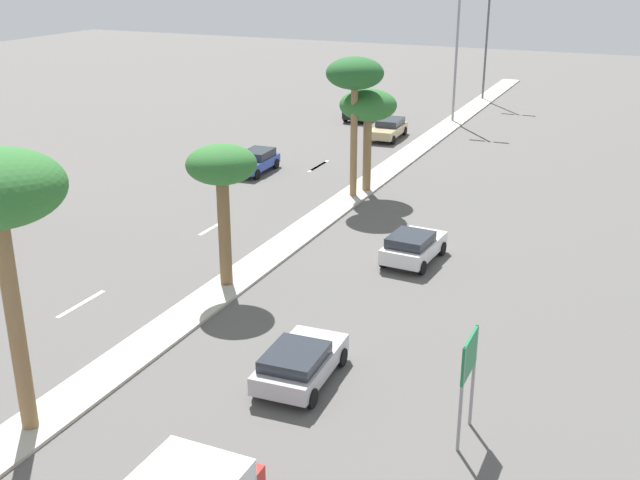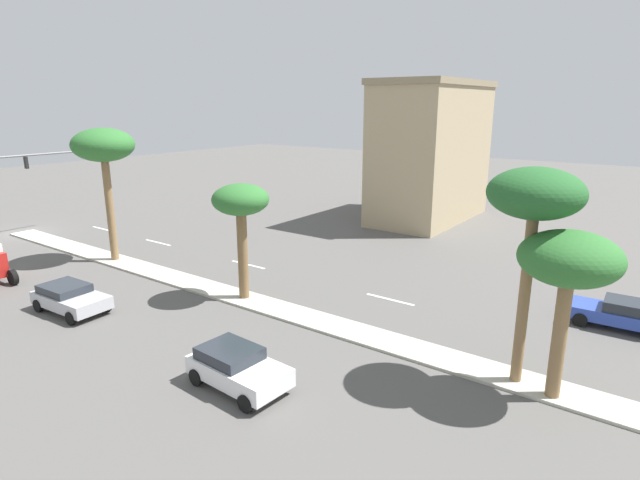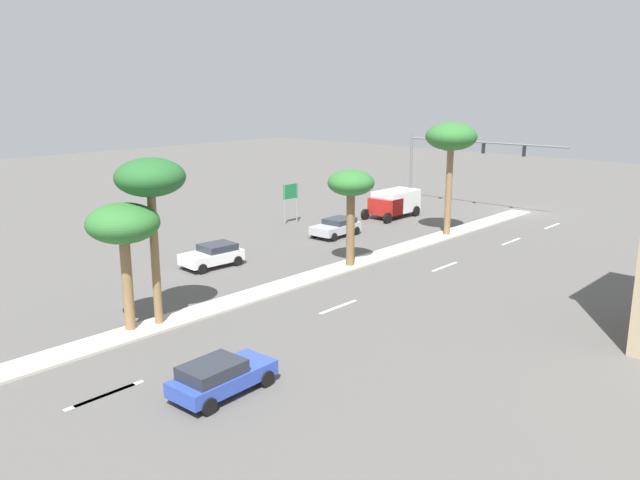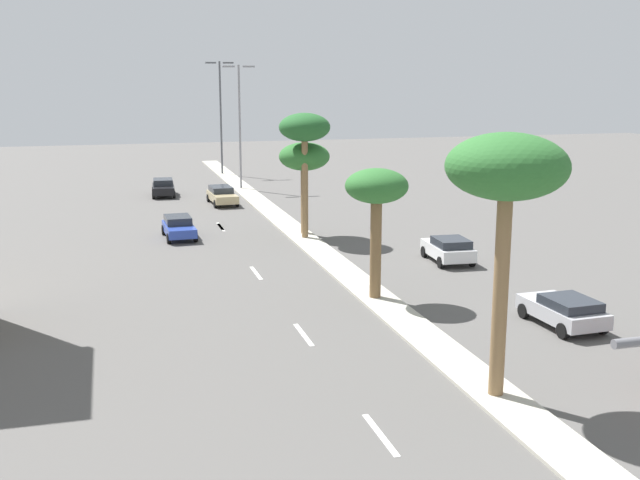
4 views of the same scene
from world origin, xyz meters
TOP-DOWN VIEW (x-y plane):
  - ground_plane at (0.00, 33.14)m, footprint 160.00×160.00m
  - median_curb at (0.00, 42.60)m, footprint 1.80×85.21m
  - lane_stripe_outboard at (-4.56, 20.43)m, footprint 0.20×2.80m
  - lane_stripe_rear at (-4.56, 30.72)m, footprint 0.20×2.80m
  - lane_stripe_center at (-4.56, 43.71)m, footprint 0.20×2.80m
  - lane_stripe_right at (-4.56, 44.08)m, footprint 0.20×2.80m
  - directional_road_sign at (11.89, 17.73)m, footprint 0.10×1.59m
  - palm_tree_mid at (-0.10, 24.44)m, footprint 2.89×2.89m
  - palm_tree_right at (0.08, 38.45)m, footprint 3.21×3.21m
  - palm_tree_front at (0.40, 39.79)m, footprint 3.28×3.28m
  - street_lamp_rear at (-0.17, 61.30)m, footprint 2.90×0.24m
  - street_lamp_near at (-0.27, 72.56)m, footprint 2.90×0.24m
  - sedan_white_left at (6.29, 30.29)m, footprint 2.24×3.91m
  - sedan_tan_inboard at (-3.05, 53.51)m, footprint 2.12×4.65m
  - sedan_black_leading at (-7.33, 59.26)m, footprint 2.14×4.26m
  - sedan_blue_far at (-7.66, 40.96)m, footprint 2.02×4.12m
  - sedan_silver_near at (6.14, 18.59)m, footprint 2.25×4.09m

SIDE VIEW (x-z plane):
  - ground_plane at x=0.00m, z-range 0.00..0.00m
  - lane_stripe_outboard at x=-4.56m, z-range 0.00..0.01m
  - lane_stripe_rear at x=-4.56m, z-range 0.00..0.01m
  - lane_stripe_center at x=-4.56m, z-range 0.00..0.01m
  - lane_stripe_right at x=-4.56m, z-range 0.00..0.01m
  - median_curb at x=0.00m, z-range 0.00..0.12m
  - sedan_silver_near at x=6.14m, z-range 0.06..1.39m
  - sedan_blue_far at x=-7.66m, z-range 0.05..1.41m
  - sedan_tan_inboard at x=-3.05m, z-range 0.05..1.45m
  - sedan_black_leading at x=-7.33m, z-range 0.05..1.47m
  - sedan_white_left at x=6.29m, z-range 0.05..1.48m
  - directional_road_sign at x=11.89m, z-range 0.74..4.06m
  - palm_tree_front at x=0.40m, z-range 2.04..7.97m
  - palm_tree_mid at x=-0.10m, z-range 2.08..8.11m
  - street_lamp_rear at x=-0.17m, z-range 0.98..12.04m
  - street_lamp_near at x=-0.27m, z-range 0.99..12.54m
  - palm_tree_right at x=0.08m, z-range 2.97..10.84m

